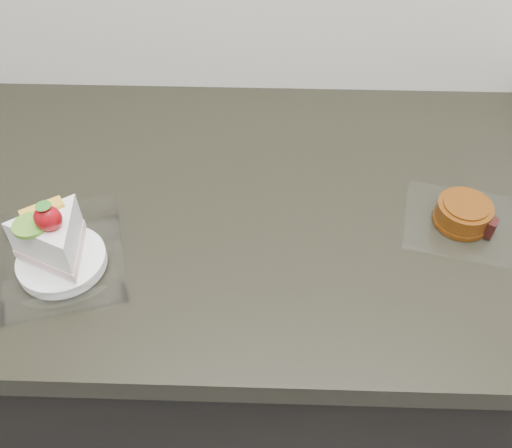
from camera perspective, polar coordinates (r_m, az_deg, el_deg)
The scene contains 3 objects.
counter at distance 1.25m, azimuth 6.44°, elevation -12.54°, with size 2.04×0.64×0.90m.
cake_tray at distance 0.82m, azimuth -19.19°, elevation -2.55°, with size 0.20×0.20×0.13m.
mooncake_wrap at distance 0.90m, azimuth 20.04°, elevation 0.81°, with size 0.19×0.18×0.04m.
Camera 1 is at (-0.12, 1.05, 1.52)m, focal length 40.00 mm.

